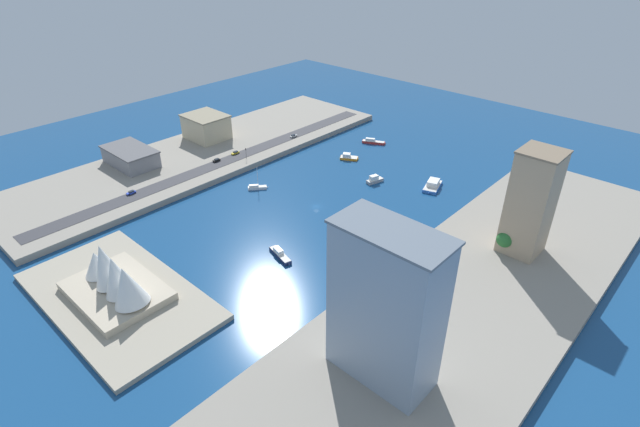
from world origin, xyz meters
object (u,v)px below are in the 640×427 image
(yacht_sleek_gray, at_px, (375,180))
(catamaran_blue, at_px, (433,185))
(water_taxi_orange, at_px, (348,157))
(tower_tall_glass, at_px, (386,307))
(suv_black, at_px, (217,160))
(opera_landmark, at_px, (114,279))
(tugboat_red, at_px, (373,142))
(ferry_yellow_fast, at_px, (392,232))
(taxi_yellow_cab, at_px, (235,153))
(office_block_beige, at_px, (206,127))
(patrol_launch_navy, at_px, (280,255))
(van_white, at_px, (294,136))
(sailboat_small_white, at_px, (257,187))
(apartment_midrise_tan, at_px, (531,203))
(hatchback_blue, at_px, (131,192))
(traffic_light_waterfront, at_px, (246,152))
(warehouse_low_gray, at_px, (131,156))

(yacht_sleek_gray, bearing_deg, catamaran_blue, -149.29)
(water_taxi_orange, bearing_deg, tower_tall_glass, 133.06)
(water_taxi_orange, relative_size, yacht_sleek_gray, 1.01)
(suv_black, bearing_deg, opera_landmark, 125.08)
(tugboat_red, xyz_separation_m, tower_tall_glass, (-116.31, 149.74, 27.73))
(tower_tall_glass, bearing_deg, ferry_yellow_fast, -57.46)
(taxi_yellow_cab, bearing_deg, suv_black, 91.58)
(office_block_beige, bearing_deg, water_taxi_orange, -153.41)
(patrol_launch_navy, bearing_deg, tugboat_red, -69.64)
(catamaran_blue, xyz_separation_m, van_white, (100.42, 5.13, 2.59))
(ferry_yellow_fast, xyz_separation_m, office_block_beige, (152.01, -10.36, 8.47))
(sailboat_small_white, xyz_separation_m, suv_black, (38.17, -2.69, 3.12))
(apartment_midrise_tan, bearing_deg, hatchback_blue, 27.33)
(traffic_light_waterfront, bearing_deg, catamaran_blue, -153.89)
(van_white, bearing_deg, sailboat_small_white, 118.52)
(ferry_yellow_fast, height_order, patrol_launch_navy, ferry_yellow_fast)
(tower_tall_glass, height_order, taxi_yellow_cab, tower_tall_glass)
(warehouse_low_gray, bearing_deg, tugboat_red, -122.14)
(sailboat_small_white, bearing_deg, office_block_beige, -16.29)
(catamaran_blue, distance_m, tower_tall_glass, 136.84)
(patrol_launch_navy, height_order, suv_black, suv_black)
(yacht_sleek_gray, bearing_deg, apartment_midrise_tan, 170.82)
(taxi_yellow_cab, distance_m, van_white, 43.05)
(taxi_yellow_cab, relative_size, opera_landmark, 0.13)
(sailboat_small_white, distance_m, taxi_yellow_cab, 42.18)
(ferry_yellow_fast, xyz_separation_m, apartment_midrise_tan, (-47.82, -24.09, 23.30))
(apartment_midrise_tan, height_order, hatchback_blue, apartment_midrise_tan)
(office_block_beige, xyz_separation_m, tower_tall_glass, (-195.55, 78.58, 17.99))
(yacht_sleek_gray, distance_m, tower_tall_glass, 137.02)
(sailboat_small_white, xyz_separation_m, office_block_beige, (71.98, -21.03, 9.87))
(tugboat_red, xyz_separation_m, warehouse_low_gray, (78.19, 124.46, 6.91))
(sailboat_small_white, bearing_deg, traffic_light_waterfront, -30.70)
(water_taxi_orange, distance_m, warehouse_low_gray, 125.74)
(van_white, bearing_deg, taxi_yellow_cab, 81.62)
(taxi_yellow_cab, xyz_separation_m, van_white, (-6.27, -42.59, 0.02))
(water_taxi_orange, relative_size, suv_black, 2.60)
(ferry_yellow_fast, distance_m, office_block_beige, 152.60)
(patrol_launch_navy, relative_size, office_block_beige, 0.59)
(tower_tall_glass, relative_size, traffic_light_waterfront, 7.88)
(sailboat_small_white, xyz_separation_m, warehouse_low_gray, (70.94, 32.27, 7.03))
(warehouse_low_gray, relative_size, opera_landmark, 0.86)
(taxi_yellow_cab, height_order, opera_landmark, opera_landmark)
(water_taxi_orange, height_order, suv_black, suv_black)
(office_block_beige, height_order, taxi_yellow_cab, office_block_beige)
(apartment_midrise_tan, xyz_separation_m, suv_black, (166.02, 32.06, -21.57))
(catamaran_blue, xyz_separation_m, warehouse_low_gray, (139.07, 96.82, 6.48))
(patrol_launch_navy, distance_m, suv_black, 99.48)
(apartment_midrise_tan, relative_size, tower_tall_glass, 0.88)
(suv_black, distance_m, hatchback_blue, 53.64)
(catamaran_blue, height_order, hatchback_blue, hatchback_blue)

